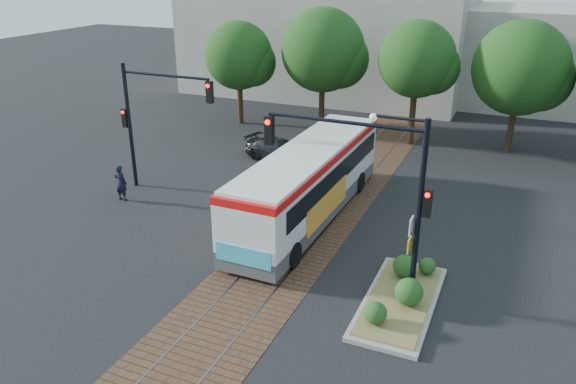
{
  "coord_description": "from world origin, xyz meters",
  "views": [
    {
      "loc": [
        7.59,
        -16.59,
        10.46
      ],
      "look_at": [
        -0.76,
        2.7,
        1.6
      ],
      "focal_mm": 35.0,
      "sensor_mm": 36.0,
      "label": 1
    }
  ],
  "objects_px": {
    "signal_pole_left": "(148,111)",
    "parked_car": "(280,150)",
    "officer": "(121,183)",
    "signal_pole_main": "(381,179)",
    "city_bus": "(309,179)",
    "traffic_island": "(402,294)"
  },
  "relations": [
    {
      "from": "officer",
      "to": "parked_car",
      "type": "xyz_separation_m",
      "value": [
        4.49,
        7.81,
        -0.24
      ]
    },
    {
      "from": "signal_pole_left",
      "to": "signal_pole_main",
      "type": "bearing_deg",
      "value": -21.45
    },
    {
      "from": "traffic_island",
      "to": "officer",
      "type": "relative_size",
      "value": 3.06
    },
    {
      "from": "signal_pole_left",
      "to": "parked_car",
      "type": "bearing_deg",
      "value": 57.31
    },
    {
      "from": "signal_pole_main",
      "to": "officer",
      "type": "distance_m",
      "value": 13.59
    },
    {
      "from": "traffic_island",
      "to": "signal_pole_main",
      "type": "bearing_deg",
      "value": 174.64
    },
    {
      "from": "signal_pole_main",
      "to": "parked_car",
      "type": "height_order",
      "value": "signal_pole_main"
    },
    {
      "from": "traffic_island",
      "to": "officer",
      "type": "distance_m",
      "value": 14.14
    },
    {
      "from": "officer",
      "to": "city_bus",
      "type": "bearing_deg",
      "value": -167.89
    },
    {
      "from": "parked_car",
      "to": "traffic_island",
      "type": "bearing_deg",
      "value": -125.15
    },
    {
      "from": "traffic_island",
      "to": "signal_pole_left",
      "type": "xyz_separation_m",
      "value": [
        -13.19,
        4.89,
        3.54
      ]
    },
    {
      "from": "signal_pole_main",
      "to": "officer",
      "type": "relative_size",
      "value": 3.53
    },
    {
      "from": "city_bus",
      "to": "parked_car",
      "type": "bearing_deg",
      "value": 125.08
    },
    {
      "from": "signal_pole_left",
      "to": "officer",
      "type": "distance_m",
      "value": 3.52
    },
    {
      "from": "city_bus",
      "to": "officer",
      "type": "bearing_deg",
      "value": -167.38
    },
    {
      "from": "signal_pole_main",
      "to": "parked_car",
      "type": "xyz_separation_m",
      "value": [
        -8.32,
        10.89,
        -3.55
      ]
    },
    {
      "from": "city_bus",
      "to": "parked_car",
      "type": "height_order",
      "value": "city_bus"
    },
    {
      "from": "city_bus",
      "to": "parked_car",
      "type": "relative_size",
      "value": 2.78
    },
    {
      "from": "signal_pole_left",
      "to": "city_bus",
      "type": "bearing_deg",
      "value": 0.29
    },
    {
      "from": "parked_car",
      "to": "signal_pole_main",
      "type": "bearing_deg",
      "value": -127.96
    },
    {
      "from": "signal_pole_main",
      "to": "parked_car",
      "type": "relative_size",
      "value": 1.44
    },
    {
      "from": "city_bus",
      "to": "officer",
      "type": "relative_size",
      "value": 6.84
    }
  ]
}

